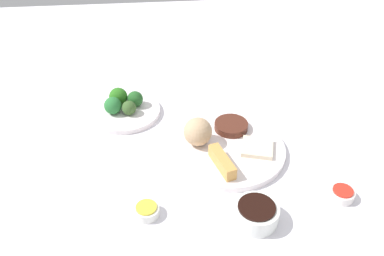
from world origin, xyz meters
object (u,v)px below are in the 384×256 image
at_px(sauce_ramekin_sweet_and_sour, 342,194).
at_px(sauce_ramekin_hot_mustard, 147,211).
at_px(soy_sauce_bowl, 256,214).
at_px(broccoli_plate, 125,112).
at_px(main_plate, 227,149).

relative_size(sauce_ramekin_sweet_and_sour, sauce_ramekin_hot_mustard, 1.00).
relative_size(soy_sauce_bowl, sauce_ramekin_sweet_and_sour, 1.75).
bearing_deg(sauce_ramekin_sweet_and_sour, broccoli_plate, 52.46).
bearing_deg(sauce_ramekin_hot_mustard, sauce_ramekin_sweet_and_sour, -89.21).
height_order(main_plate, sauce_ramekin_sweet_and_sour, sauce_ramekin_sweet_and_sour).
bearing_deg(main_plate, broccoli_plate, 53.63).
distance_m(main_plate, soy_sauce_bowl, 0.23).
bearing_deg(sauce_ramekin_sweet_and_sour, soy_sauce_bowl, 102.27).
bearing_deg(broccoli_plate, soy_sauce_bowl, -145.96).
xyz_separation_m(main_plate, broccoli_plate, (0.19, 0.26, -0.00)).
height_order(broccoli_plate, sauce_ramekin_hot_mustard, sauce_ramekin_hot_mustard).
distance_m(sauce_ramekin_sweet_and_sour, sauce_ramekin_hot_mustard, 0.43).
bearing_deg(main_plate, sauce_ramekin_sweet_and_sour, -128.85).
distance_m(broccoli_plate, soy_sauce_bowl, 0.51).
distance_m(main_plate, broccoli_plate, 0.33).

